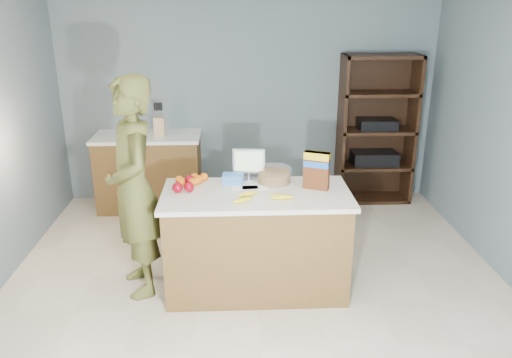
{
  "coord_description": "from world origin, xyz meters",
  "views": [
    {
      "loc": [
        -0.17,
        -3.52,
        2.4
      ],
      "look_at": [
        0.0,
        0.35,
        1.0
      ],
      "focal_mm": 35.0,
      "sensor_mm": 36.0,
      "label": 1
    }
  ],
  "objects_px": {
    "person": "(134,189)",
    "cereal_box": "(317,168)",
    "counter_peninsula": "(256,245)",
    "shelving_unit": "(375,132)",
    "tv": "(249,162)"
  },
  "relations": [
    {
      "from": "shelving_unit",
      "to": "tv",
      "type": "distance_m",
      "value": 2.37
    },
    {
      "from": "person",
      "to": "tv",
      "type": "distance_m",
      "value": 1.0
    },
    {
      "from": "shelving_unit",
      "to": "cereal_box",
      "type": "distance_m",
      "value": 2.25
    },
    {
      "from": "counter_peninsula",
      "to": "cereal_box",
      "type": "distance_m",
      "value": 0.84
    },
    {
      "from": "person",
      "to": "cereal_box",
      "type": "xyz_separation_m",
      "value": [
        1.51,
        0.02,
        0.15
      ]
    },
    {
      "from": "tv",
      "to": "cereal_box",
      "type": "relative_size",
      "value": 0.89
    },
    {
      "from": "tv",
      "to": "cereal_box",
      "type": "distance_m",
      "value": 0.61
    },
    {
      "from": "counter_peninsula",
      "to": "cereal_box",
      "type": "xyz_separation_m",
      "value": [
        0.5,
        0.07,
        0.67
      ]
    },
    {
      "from": "tv",
      "to": "counter_peninsula",
      "type": "bearing_deg",
      "value": -80.98
    },
    {
      "from": "counter_peninsula",
      "to": "shelving_unit",
      "type": "bearing_deg",
      "value": 52.89
    },
    {
      "from": "shelving_unit",
      "to": "tv",
      "type": "height_order",
      "value": "shelving_unit"
    },
    {
      "from": "counter_peninsula",
      "to": "shelving_unit",
      "type": "xyz_separation_m",
      "value": [
        1.55,
        2.05,
        0.45
      ]
    },
    {
      "from": "counter_peninsula",
      "to": "person",
      "type": "distance_m",
      "value": 1.13
    },
    {
      "from": "shelving_unit",
      "to": "person",
      "type": "xyz_separation_m",
      "value": [
        -2.56,
        -2.0,
        0.07
      ]
    },
    {
      "from": "counter_peninsula",
      "to": "person",
      "type": "height_order",
      "value": "person"
    }
  ]
}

